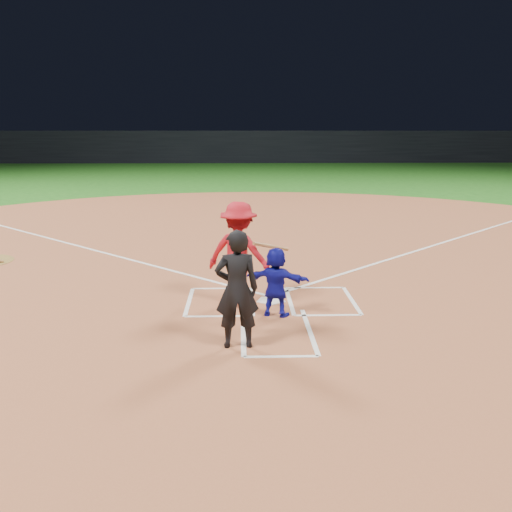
{
  "coord_description": "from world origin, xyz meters",
  "views": [
    {
      "loc": [
        -0.61,
        -10.63,
        3.27
      ],
      "look_at": [
        -0.3,
        -0.4,
        1.0
      ],
      "focal_mm": 40.0,
      "sensor_mm": 36.0,
      "label": 1
    }
  ],
  "objects_px": {
    "home_plate": "(271,301)",
    "batter_at_plate": "(239,253)",
    "catcher": "(276,282)",
    "umpire": "(237,289)"
  },
  "relations": [
    {
      "from": "home_plate",
      "to": "batter_at_plate",
      "type": "relative_size",
      "value": 0.31
    },
    {
      "from": "catcher",
      "to": "batter_at_plate",
      "type": "relative_size",
      "value": 0.64
    },
    {
      "from": "home_plate",
      "to": "batter_at_plate",
      "type": "height_order",
      "value": "batter_at_plate"
    },
    {
      "from": "umpire",
      "to": "batter_at_plate",
      "type": "height_order",
      "value": "batter_at_plate"
    },
    {
      "from": "umpire",
      "to": "home_plate",
      "type": "bearing_deg",
      "value": -110.02
    },
    {
      "from": "home_plate",
      "to": "catcher",
      "type": "height_order",
      "value": "catcher"
    },
    {
      "from": "umpire",
      "to": "catcher",
      "type": "bearing_deg",
      "value": -119.66
    },
    {
      "from": "home_plate",
      "to": "batter_at_plate",
      "type": "xyz_separation_m",
      "value": [
        -0.61,
        -0.11,
        0.97
      ]
    },
    {
      "from": "catcher",
      "to": "batter_at_plate",
      "type": "xyz_separation_m",
      "value": [
        -0.65,
        0.77,
        0.35
      ]
    },
    {
      "from": "catcher",
      "to": "batter_at_plate",
      "type": "bearing_deg",
      "value": -29.81
    }
  ]
}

